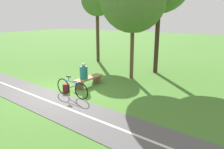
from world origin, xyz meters
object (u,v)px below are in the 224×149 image
(bench, at_px, (89,80))
(person_seated, at_px, (84,72))
(backpack, at_px, (66,88))
(tree_mid_field, at_px, (97,1))
(bicycle, at_px, (72,88))

(bench, xyz_separation_m, person_seated, (0.32, -0.02, 0.47))
(person_seated, distance_m, backpack, 1.15)
(bench, height_order, person_seated, person_seated)
(bench, xyz_separation_m, tree_mid_field, (-5.20, -3.26, 4.19))
(bench, height_order, tree_mid_field, tree_mid_field)
(person_seated, distance_m, tree_mid_field, 7.40)
(bench, bearing_deg, person_seated, 0.00)
(person_seated, height_order, tree_mid_field, tree_mid_field)
(backpack, height_order, tree_mid_field, tree_mid_field)
(backpack, relative_size, tree_mid_field, 0.07)
(bench, relative_size, backpack, 4.50)
(backpack, xyz_separation_m, tree_mid_field, (-6.47, -2.97, 4.31))
(person_seated, bearing_deg, backpack, -11.57)
(bicycle, relative_size, backpack, 4.78)
(bench, relative_size, person_seated, 2.18)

